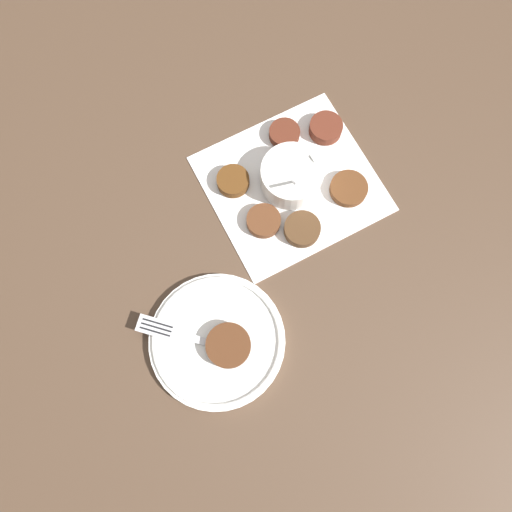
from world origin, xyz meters
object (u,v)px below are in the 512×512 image
at_px(fork, 176,333).
at_px(sauce_bowl, 292,177).
at_px(fritter_on_plate, 228,345).
at_px(serving_plate, 217,341).

bearing_deg(fork, sauce_bowl, 23.57).
xyz_separation_m(fritter_on_plate, fork, (-0.06, 0.06, -0.01)).
distance_m(serving_plate, fritter_on_plate, 0.03).
height_order(sauce_bowl, fritter_on_plate, sauce_bowl).
bearing_deg(serving_plate, fritter_on_plate, -57.54).
bearing_deg(serving_plate, sauce_bowl, 34.62).
relative_size(sauce_bowl, fork, 0.85).
bearing_deg(fritter_on_plate, sauce_bowl, 38.59).
xyz_separation_m(sauce_bowl, fritter_on_plate, (-0.25, -0.20, 0.00)).
relative_size(sauce_bowl, fritter_on_plate, 1.64).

